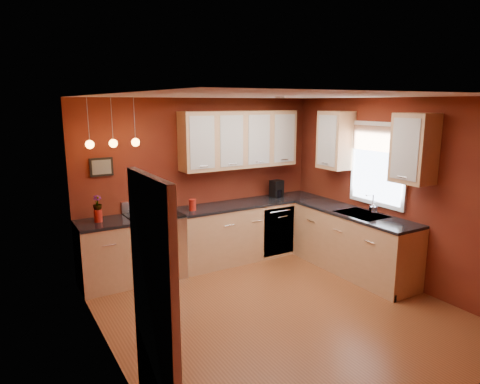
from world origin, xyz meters
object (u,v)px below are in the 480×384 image
gas_range (155,245)px  red_canister (192,205)px  soap_pump (373,209)px  coffee_maker (277,189)px  sink (362,216)px

gas_range → red_canister: bearing=-4.8°
gas_range → soap_pump: soap_pump is taller
red_canister → coffee_maker: 1.64m
gas_range → soap_pump: bearing=-31.1°
sink → coffee_maker: size_ratio=2.42×
coffee_maker → soap_pump: size_ratio=1.49×
gas_range → sink: size_ratio=1.59×
gas_range → red_canister: size_ratio=6.48×
gas_range → red_canister: (0.59, -0.05, 0.55)m
soap_pump → gas_range: bearing=148.9°
gas_range → coffee_maker: 2.30m
coffee_maker → soap_pump: (0.48, -1.70, -0.04)m
red_canister → soap_pump: size_ratio=0.88×
sink → gas_range: bearing=150.2°
sink → red_canister: (-2.03, 1.45, 0.11)m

